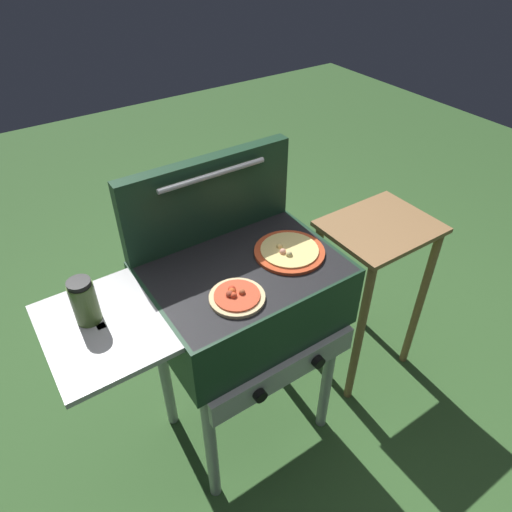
{
  "coord_description": "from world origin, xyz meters",
  "views": [
    {
      "loc": [
        -0.62,
        -1.0,
        1.87
      ],
      "look_at": [
        0.05,
        0.0,
        0.92
      ],
      "focal_mm": 32.51,
      "sensor_mm": 36.0,
      "label": 1
    }
  ],
  "objects_px": {
    "prep_table": "(372,270)",
    "pizza_cheese": "(289,251)",
    "pizza_pepperoni": "(237,297)",
    "grill": "(241,300)",
    "sauce_jar": "(84,301)"
  },
  "relations": [
    {
      "from": "grill",
      "to": "pizza_cheese",
      "type": "distance_m",
      "value": 0.24
    },
    {
      "from": "sauce_jar",
      "to": "prep_table",
      "type": "bearing_deg",
      "value": -2.14
    },
    {
      "from": "grill",
      "to": "prep_table",
      "type": "xyz_separation_m",
      "value": [
        0.67,
        0.0,
        -0.18
      ]
    },
    {
      "from": "pizza_cheese",
      "to": "sauce_jar",
      "type": "height_order",
      "value": "sauce_jar"
    },
    {
      "from": "pizza_pepperoni",
      "to": "pizza_cheese",
      "type": "bearing_deg",
      "value": 18.78
    },
    {
      "from": "grill",
      "to": "sauce_jar",
      "type": "xyz_separation_m",
      "value": [
        -0.48,
        0.05,
        0.22
      ]
    },
    {
      "from": "pizza_cheese",
      "to": "pizza_pepperoni",
      "type": "bearing_deg",
      "value": -161.22
    },
    {
      "from": "grill",
      "to": "pizza_pepperoni",
      "type": "distance_m",
      "value": 0.21
    },
    {
      "from": "grill",
      "to": "pizza_pepperoni",
      "type": "bearing_deg",
      "value": -127.05
    },
    {
      "from": "pizza_cheese",
      "to": "prep_table",
      "type": "relative_size",
      "value": 0.3
    },
    {
      "from": "pizza_cheese",
      "to": "prep_table",
      "type": "distance_m",
      "value": 0.6
    },
    {
      "from": "pizza_cheese",
      "to": "grill",
      "type": "bearing_deg",
      "value": 172.05
    },
    {
      "from": "pizza_pepperoni",
      "to": "prep_table",
      "type": "distance_m",
      "value": 0.84
    },
    {
      "from": "prep_table",
      "to": "pizza_cheese",
      "type": "bearing_deg",
      "value": -176.57
    },
    {
      "from": "pizza_pepperoni",
      "to": "sauce_jar",
      "type": "relative_size",
      "value": 1.18
    }
  ]
}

